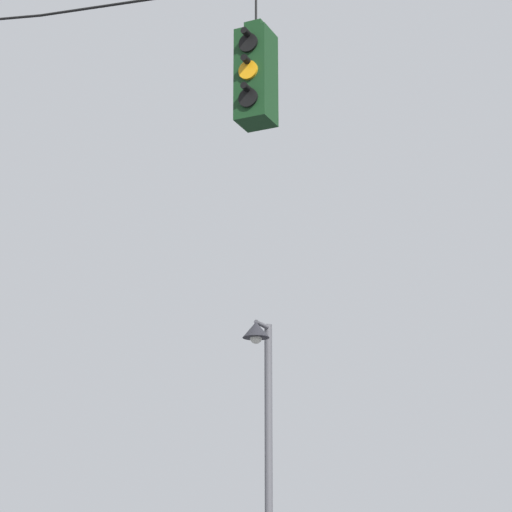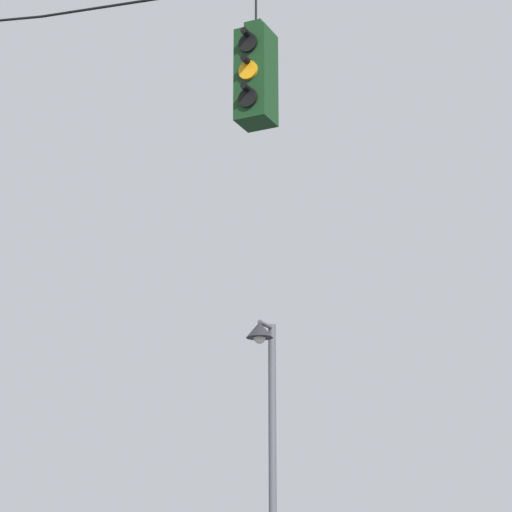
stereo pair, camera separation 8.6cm
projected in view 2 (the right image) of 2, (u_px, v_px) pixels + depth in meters
traffic_light_over_intersection at (256, 76)px, 10.00m from camera, size 0.34×0.46×1.60m
street_lamp at (267, 419)px, 15.01m from camera, size 0.41×0.72×4.89m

